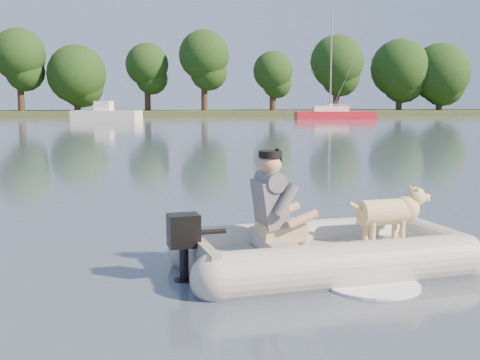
{
  "coord_description": "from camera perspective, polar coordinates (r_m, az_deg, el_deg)",
  "views": [
    {
      "loc": [
        -1.18,
        -5.52,
        1.79
      ],
      "look_at": [
        -0.15,
        2.16,
        0.75
      ],
      "focal_mm": 45.0,
      "sensor_mm": 36.0,
      "label": 1
    }
  ],
  "objects": [
    {
      "name": "water",
      "position": [
        5.92,
        4.28,
        -9.96
      ],
      "size": [
        160.0,
        160.0,
        0.0
      ],
      "primitive_type": "plane",
      "color": "#4F5E6B",
      "rests_on": "ground"
    },
    {
      "name": "shore_bank",
      "position": [
        67.55,
        -6.65,
        6.27
      ],
      "size": [
        160.0,
        12.0,
        0.7
      ],
      "primitive_type": "cube",
      "color": "#47512D",
      "rests_on": "water"
    },
    {
      "name": "treeline",
      "position": [
        67.21,
        -0.41,
        10.61
      ],
      "size": [
        91.03,
        7.35,
        9.27
      ],
      "color": "#332316",
      "rests_on": "shore_bank"
    },
    {
      "name": "dinghy",
      "position": [
        6.48,
        8.9,
        -3.22
      ],
      "size": [
        5.03,
        3.88,
        1.36
      ],
      "primitive_type": null,
      "rotation": [
        0.0,
        0.0,
        0.16
      ],
      "color": "#ACACA7",
      "rests_on": "water"
    },
    {
      "name": "man",
      "position": [
        6.23,
        3.05,
        -1.87
      ],
      "size": [
        0.8,
        0.72,
        1.06
      ],
      "primitive_type": null,
      "rotation": [
        0.0,
        0.0,
        0.16
      ],
      "color": "slate",
      "rests_on": "dinghy"
    },
    {
      "name": "dog",
      "position": [
        6.83,
        13.51,
        -3.39
      ],
      "size": [
        0.95,
        0.47,
        0.61
      ],
      "primitive_type": null,
      "rotation": [
        0.0,
        0.0,
        0.16
      ],
      "color": "tan",
      "rests_on": "dinghy"
    },
    {
      "name": "outboard_motor",
      "position": [
        6.02,
        -5.35,
        -6.67
      ],
      "size": [
        0.45,
        0.35,
        0.77
      ],
      "primitive_type": null,
      "rotation": [
        0.0,
        0.0,
        0.16
      ],
      "color": "black",
      "rests_on": "dinghy"
    },
    {
      "name": "motorboat",
      "position": [
        51.78,
        -12.55,
        6.7
      ],
      "size": [
        6.22,
        3.83,
        2.46
      ],
      "primitive_type": null,
      "rotation": [
        0.0,
        0.0,
        -0.29
      ],
      "color": "white",
      "rests_on": "water"
    },
    {
      "name": "sailboat",
      "position": [
        56.4,
        8.91,
        6.16
      ],
      "size": [
        7.42,
        2.79,
        9.98
      ],
      "rotation": [
        0.0,
        0.0,
        -0.09
      ],
      "color": "red",
      "rests_on": "water"
    }
  ]
}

